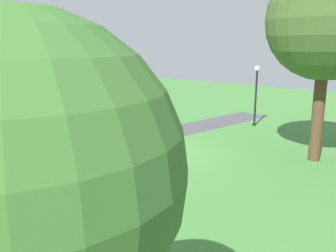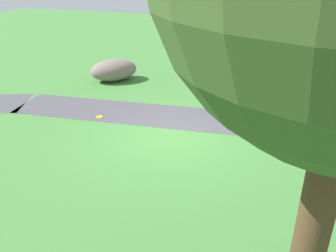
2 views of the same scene
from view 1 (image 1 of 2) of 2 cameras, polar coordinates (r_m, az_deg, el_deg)
ground_plane at (r=13.97m, az=-3.41°, el=-4.39°), size 48.00×48.00×0.00m
footpath_segment_near at (r=19.19m, az=6.85°, el=0.38°), size 8.17×2.87×0.01m
footpath_segment_mid at (r=13.72m, az=-12.95°, el=-5.02°), size 8.14×2.62×0.01m
large_shade_tree at (r=13.64m, az=24.12°, el=15.11°), size 4.09×4.09×7.00m
young_tree_near_path at (r=3.02m, az=-21.76°, el=-7.27°), size 2.55×2.55×4.47m
lamp_post at (r=18.89m, az=13.95°, el=5.84°), size 0.28×0.28×3.10m
woman_with_handbag at (r=19.23m, az=-12.80°, el=2.98°), size 0.37×0.48×1.61m
man_near_boulder at (r=16.60m, az=-1.65°, el=1.75°), size 0.28×0.52×1.62m
handbag_on_grass at (r=18.67m, az=-12.14°, el=0.25°), size 0.38×0.38×0.31m
spare_backpack_on_lawn at (r=19.06m, az=-9.13°, el=0.80°), size 0.33×0.33×0.40m
frisbee_on_grass at (r=12.78m, az=-13.95°, el=-6.39°), size 0.22×0.22×0.02m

